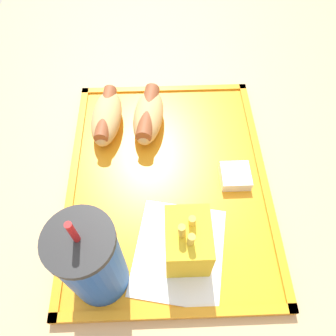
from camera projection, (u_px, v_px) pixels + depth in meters
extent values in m
plane|color=gray|center=(175.00, 298.00, 1.10)|extent=(8.00, 8.00, 0.00)
cube|color=tan|center=(177.00, 267.00, 0.81)|extent=(1.33, 0.83, 0.71)
cube|color=orange|center=(168.00, 180.00, 0.52)|extent=(0.41, 0.31, 0.01)
cube|color=orange|center=(262.00, 175.00, 0.52)|extent=(0.41, 0.01, 0.00)
cube|color=orange|center=(72.00, 181.00, 0.52)|extent=(0.41, 0.01, 0.00)
cube|color=orange|center=(174.00, 313.00, 0.41)|extent=(0.01, 0.31, 0.00)
cube|color=orange|center=(164.00, 89.00, 0.63)|extent=(0.01, 0.31, 0.00)
cube|color=white|center=(179.00, 251.00, 0.45)|extent=(0.16, 0.15, 0.00)
cylinder|color=#194CA5|center=(92.00, 263.00, 0.38)|extent=(0.07, 0.07, 0.14)
cylinder|color=#262626|center=(78.00, 241.00, 0.32)|extent=(0.07, 0.07, 0.01)
cylinder|color=red|center=(73.00, 232.00, 0.30)|extent=(0.01, 0.01, 0.03)
ellipsoid|color=tan|center=(107.00, 117.00, 0.56)|extent=(0.12, 0.06, 0.05)
cylinder|color=brown|center=(106.00, 113.00, 0.55)|extent=(0.11, 0.03, 0.02)
ellipsoid|color=tan|center=(148.00, 116.00, 0.56)|extent=(0.13, 0.07, 0.05)
cylinder|color=brown|center=(148.00, 112.00, 0.55)|extent=(0.11, 0.04, 0.03)
cube|color=gold|center=(185.00, 242.00, 0.42)|extent=(0.07, 0.06, 0.07)
cylinder|color=gold|center=(189.00, 246.00, 0.40)|extent=(0.02, 0.01, 0.07)
cylinder|color=gold|center=(182.00, 237.00, 0.40)|extent=(0.01, 0.02, 0.07)
cylinder|color=gold|center=(192.00, 227.00, 0.41)|extent=(0.02, 0.02, 0.06)
cube|color=silver|center=(235.00, 176.00, 0.51)|extent=(0.05, 0.05, 0.02)
cube|color=white|center=(236.00, 173.00, 0.50)|extent=(0.04, 0.04, 0.00)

